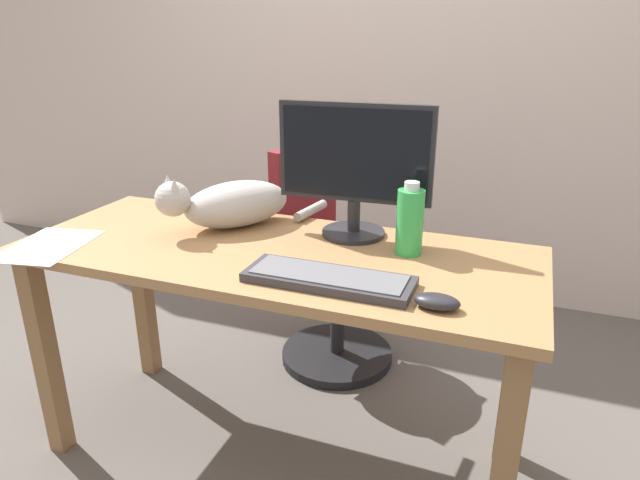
% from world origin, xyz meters
% --- Properties ---
extents(ground_plane, '(8.00, 8.00, 0.00)m').
position_xyz_m(ground_plane, '(0.00, 0.00, 0.00)').
color(ground_plane, '#59544F').
extents(back_wall, '(6.00, 0.04, 2.60)m').
position_xyz_m(back_wall, '(0.00, 1.51, 1.30)').
color(back_wall, beige).
rests_on(back_wall, ground_plane).
extents(desk, '(1.56, 0.62, 0.75)m').
position_xyz_m(desk, '(0.00, 0.00, 0.64)').
color(desk, '#9E7247').
rests_on(desk, ground_plane).
extents(office_chair, '(0.51, 0.48, 0.92)m').
position_xyz_m(office_chair, '(-0.06, 0.64, 0.40)').
color(office_chair, black).
rests_on(office_chair, ground_plane).
extents(monitor, '(0.48, 0.20, 0.41)m').
position_xyz_m(monitor, '(0.18, 0.20, 0.98)').
color(monitor, '#232328').
rests_on(monitor, desk).
extents(keyboard, '(0.44, 0.15, 0.03)m').
position_xyz_m(keyboard, '(0.24, -0.17, 0.77)').
color(keyboard, '#333338').
rests_on(keyboard, desk).
extents(cat, '(0.40, 0.50, 0.20)m').
position_xyz_m(cat, '(-0.22, 0.13, 0.83)').
color(cat, '#B2ADA8').
rests_on(cat, desk).
extents(computer_mouse, '(0.11, 0.06, 0.04)m').
position_xyz_m(computer_mouse, '(0.52, -0.21, 0.77)').
color(computer_mouse, '#232328').
rests_on(computer_mouse, desk).
extents(paper_sheet, '(0.27, 0.33, 0.00)m').
position_xyz_m(paper_sheet, '(-0.65, -0.22, 0.75)').
color(paper_sheet, white).
rests_on(paper_sheet, desk).
extents(water_bottle, '(0.08, 0.08, 0.22)m').
position_xyz_m(water_bottle, '(0.38, 0.11, 0.85)').
color(water_bottle, green).
rests_on(water_bottle, desk).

